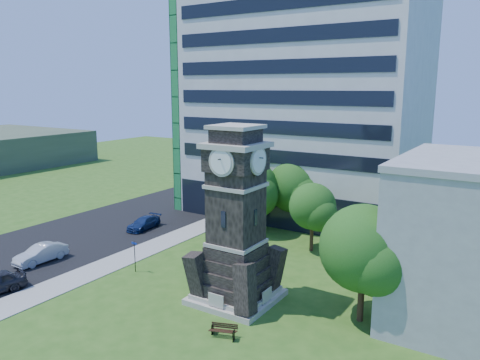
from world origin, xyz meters
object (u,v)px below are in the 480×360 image
Objects in this scene: park_bench at (223,330)px; street_sign at (135,253)px; car_east_lot at (455,330)px; car_street_mid at (41,254)px; clock_tower at (236,227)px; car_street_north at (144,223)px.

park_bench is 12.52m from street_sign.
car_east_lot is 23.48m from street_sign.
car_street_mid is at bearing 92.50° from car_east_lot.
car_east_lot is at bearing 11.17° from street_sign.
car_street_mid reaches higher than car_east_lot.
clock_tower is 2.86× the size of car_street_north.
clock_tower is 7.55× the size of park_bench.
clock_tower is 4.79× the size of street_sign.
car_street_north is at bearing 87.77° from car_street_mid.
car_street_mid is 1.05× the size of car_street_north.
car_street_north is (-17.19, 8.71, -4.66)m from clock_tower.
car_street_mid is 1.76× the size of street_sign.
park_bench is at bearing -65.78° from clock_tower.
clock_tower reaches higher than car_east_lot.
park_bench is (19.95, -1.69, -0.30)m from car_street_mid.
street_sign is at bearing 19.47° from car_street_mid.
car_street_north is at bearing 125.01° from park_bench.
park_bench is (-11.69, -6.83, -0.26)m from car_east_lot.
street_sign is at bearing -179.00° from clock_tower.
car_street_mid is 0.89× the size of car_east_lot.
car_east_lot is 1.98× the size of street_sign.
street_sign is (-9.58, -0.17, -3.68)m from clock_tower.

